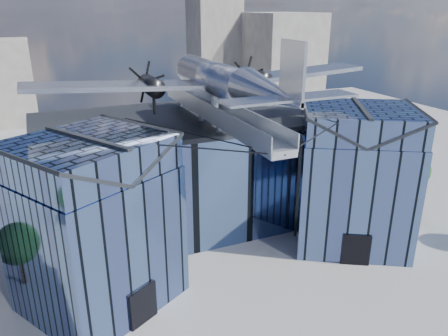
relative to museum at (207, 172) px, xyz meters
name	(u,v)px	position (x,y,z in m)	size (l,w,h in m)	color
ground_plane	(234,259)	(0.00, -5.82, -5.54)	(120.00, 120.00, 0.00)	gray
museum	(207,172)	(0.00, 0.00, 0.00)	(32.88, 24.50, 17.60)	#465C8F
bg_towers	(121,62)	(1.45, 44.67, 4.47)	(77.00, 24.50, 26.00)	gray
tree_side_e	(413,170)	(20.90, -3.43, -1.85)	(4.62, 4.62, 5.45)	black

